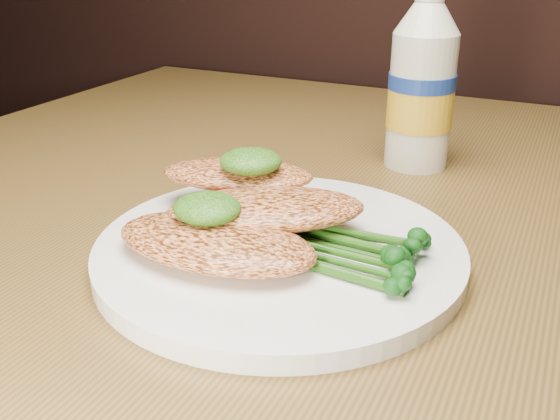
% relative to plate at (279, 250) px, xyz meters
% --- Properties ---
extents(plate, '(0.26, 0.26, 0.01)m').
position_rel_plate_xyz_m(plate, '(0.00, 0.00, 0.00)').
color(plate, white).
rests_on(plate, dining_table).
extents(chicken_front, '(0.15, 0.08, 0.02)m').
position_rel_plate_xyz_m(chicken_front, '(-0.03, -0.04, 0.02)').
color(chicken_front, '#F68B4E').
rests_on(chicken_front, plate).
extents(chicken_mid, '(0.16, 0.13, 0.02)m').
position_rel_plate_xyz_m(chicken_mid, '(-0.01, 0.01, 0.03)').
color(chicken_mid, '#F68B4E').
rests_on(chicken_mid, plate).
extents(chicken_back, '(0.13, 0.09, 0.02)m').
position_rel_plate_xyz_m(chicken_back, '(-0.06, 0.05, 0.03)').
color(chicken_back, '#F68B4E').
rests_on(chicken_back, plate).
extents(pesto_front, '(0.06, 0.05, 0.02)m').
position_rel_plate_xyz_m(pesto_front, '(-0.04, -0.03, 0.04)').
color(pesto_front, black).
rests_on(pesto_front, chicken_front).
extents(pesto_back, '(0.06, 0.06, 0.02)m').
position_rel_plate_xyz_m(pesto_back, '(-0.04, 0.04, 0.05)').
color(pesto_back, black).
rests_on(pesto_back, chicken_back).
extents(broccolini_bundle, '(0.13, 0.10, 0.02)m').
position_rel_plate_xyz_m(broccolini_bundle, '(0.05, -0.00, 0.02)').
color(broccolini_bundle, '#225111').
rests_on(broccolini_bundle, plate).
extents(mayo_bottle, '(0.08, 0.08, 0.18)m').
position_rel_plate_xyz_m(mayo_bottle, '(0.04, 0.24, 0.08)').
color(mayo_bottle, beige).
rests_on(mayo_bottle, dining_table).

